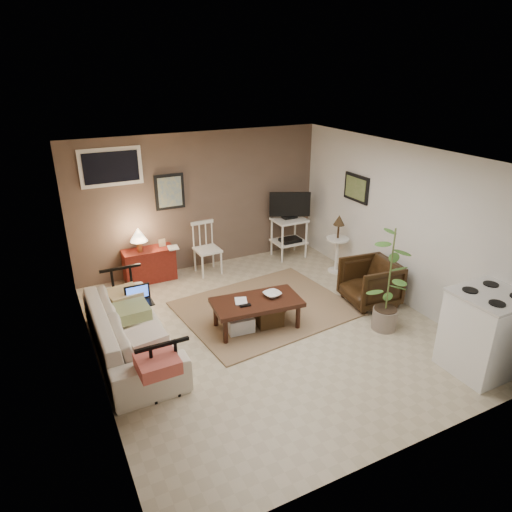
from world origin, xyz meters
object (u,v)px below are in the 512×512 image
potted_plant (390,277)px  side_table (338,237)px  red_console (148,262)px  spindle_chair (207,250)px  stove (485,332)px  coffee_table (256,312)px  armchair (370,280)px  sofa (130,323)px  tv_stand (289,223)px

potted_plant → side_table: bearing=74.2°
red_console → spindle_chair: bearing=-8.2°
spindle_chair → stove: bearing=-64.7°
coffee_table → armchair: bearing=-3.8°
armchair → stove: stove is taller
sofa → side_table: size_ratio=2.10×
armchair → stove: (0.11, -1.91, 0.13)m
coffee_table → potted_plant: 1.87m
red_console → side_table: bearing=-20.4°
sofa → armchair: bearing=-95.0°
sofa → red_console: bearing=-20.2°
side_table → potted_plant: potted_plant is taller
coffee_table → potted_plant: bearing=-27.0°
sofa → spindle_chair: bearing=-43.2°
sofa → side_table: 3.90m
potted_plant → stove: bearing=-71.6°
armchair → potted_plant: bearing=-16.4°
sofa → tv_stand: (3.40, 1.85, 0.24)m
spindle_chair → tv_stand: (1.65, -0.02, 0.24)m
side_table → stove: side_table is taller
coffee_table → sofa: (-1.68, 0.19, 0.18)m
sofa → red_console: size_ratio=2.26×
potted_plant → sofa: bearing=163.0°
tv_stand → spindle_chair: bearing=179.4°
armchair → stove: 1.92m
armchair → coffee_table: bearing=-87.1°
side_table → stove: 3.10m
tv_stand → armchair: bearing=-85.6°
sofa → red_console: 2.14m
red_console → tv_stand: size_ratio=0.77×
red_console → coffee_table: bearing=-66.9°
tv_stand → armchair: tv_stand is taller
side_table → potted_plant: size_ratio=0.70×
side_table → armchair: side_table is taller
red_console → stove: size_ratio=0.95×
coffee_table → armchair: 1.90m
coffee_table → spindle_chair: size_ratio=1.39×
spindle_chair → tv_stand: tv_stand is taller
sofa → spindle_chair: spindle_chair is taller
red_console → armchair: 3.66m
side_table → sofa: bearing=-167.1°
red_console → tv_stand: tv_stand is taller
sofa → potted_plant: 3.44m
stove → tv_stand: bearing=93.9°
coffee_table → red_console: size_ratio=1.30×
red_console → tv_stand: (2.66, -0.16, 0.33)m
coffee_table → stove: 2.87m
stove → spindle_chair: bearing=115.3°
red_console → side_table: size_ratio=0.93×
sofa → potted_plant: bearing=-107.0°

